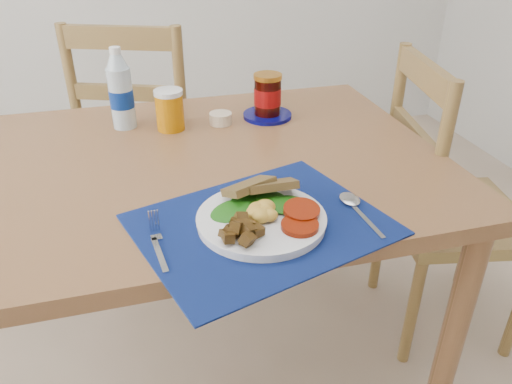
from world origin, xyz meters
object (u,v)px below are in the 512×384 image
(breakfast_plate, at_px, (259,217))
(jam_on_saucer, at_px, (268,98))
(chair_end, at_px, (444,178))
(water_bottle, at_px, (121,93))
(juice_glass, at_px, (170,111))
(chair_far, at_px, (142,121))

(breakfast_plate, height_order, jam_on_saucer, jam_on_saucer)
(chair_end, xyz_separation_m, water_bottle, (-0.92, 0.24, 0.27))
(water_bottle, distance_m, jam_on_saucer, 0.42)
(juice_glass, bearing_deg, chair_far, 97.89)
(breakfast_plate, relative_size, jam_on_saucer, 1.75)
(water_bottle, bearing_deg, breakfast_plate, -68.59)
(chair_far, xyz_separation_m, breakfast_plate, (0.17, -1.02, 0.18))
(breakfast_plate, xyz_separation_m, water_bottle, (-0.23, 0.59, 0.08))
(breakfast_plate, bearing_deg, juice_glass, 87.21)
(breakfast_plate, bearing_deg, chair_far, 85.62)
(chair_far, distance_m, juice_glass, 0.53)
(chair_end, bearing_deg, chair_far, 63.45)
(jam_on_saucer, bearing_deg, water_bottle, 175.13)
(breakfast_plate, bearing_deg, water_bottle, 97.34)
(breakfast_plate, bearing_deg, jam_on_saucer, 58.02)
(breakfast_plate, relative_size, juice_glass, 2.35)
(chair_far, xyz_separation_m, water_bottle, (-0.06, -0.43, 0.26))
(chair_end, bearing_deg, breakfast_plate, 128.60)
(chair_far, bearing_deg, water_bottle, 103.44)
(chair_far, relative_size, jam_on_saucer, 8.14)
(chair_far, relative_size, water_bottle, 5.20)
(breakfast_plate, xyz_separation_m, jam_on_saucer, (0.18, 0.56, 0.04))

